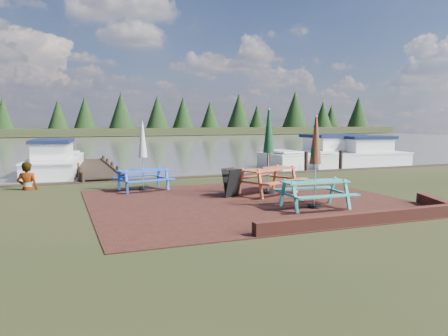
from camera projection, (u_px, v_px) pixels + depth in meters
ground at (263, 208)px, 11.93m from camera, size 120.00×120.00×0.00m
paving at (248, 202)px, 12.86m from camera, size 9.00×7.50×0.02m
brick_wall at (389, 214)px, 10.45m from camera, size 6.21×1.79×0.30m
water at (108, 143)px, 46.22m from camera, size 120.00×60.00×0.02m
far_treeline at (87, 115)px, 72.74m from camera, size 120.00×10.00×8.10m
picnic_table_teal at (315, 177)px, 11.81m from camera, size 1.88×1.69×2.50m
picnic_table_red at (268, 165)px, 14.14m from camera, size 2.52×2.40×2.76m
picnic_table_blue at (143, 167)px, 14.87m from camera, size 1.97×1.82×2.34m
chalkboard at (232, 182)px, 13.61m from camera, size 0.60×0.73×0.90m
jetty at (95, 168)px, 21.11m from camera, size 1.76×9.08×1.00m
boat_jetty at (55, 163)px, 21.03m from camera, size 3.02×6.68×1.87m
boat_near at (323, 156)px, 24.97m from camera, size 7.49×3.33×1.96m
boat_far at (358, 157)px, 24.54m from camera, size 6.15×2.53×1.88m
person at (26, 162)px, 14.95m from camera, size 0.82×0.66×1.96m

